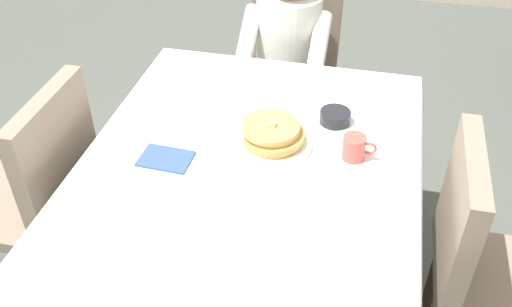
{
  "coord_description": "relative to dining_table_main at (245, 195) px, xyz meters",
  "views": [
    {
      "loc": [
        0.35,
        -1.35,
        1.92
      ],
      "look_at": [
        0.03,
        0.05,
        0.79
      ],
      "focal_mm": 40.1,
      "sensor_mm": 36.0,
      "label": 1
    }
  ],
  "objects": [
    {
      "name": "cup_coffee",
      "position": [
        0.33,
        0.16,
        0.13
      ],
      "size": [
        0.11,
        0.08,
        0.08
      ],
      "color": "#B24C42",
      "rests_on": "dining_table_main"
    },
    {
      "name": "diner_person",
      "position": [
        -0.05,
        1.01,
        0.02
      ],
      "size": [
        0.4,
        0.43,
        1.12
      ],
      "rotation": [
        0.0,
        0.0,
        3.14
      ],
      "color": "silver",
      "rests_on": "ground"
    },
    {
      "name": "breakfast_stack",
      "position": [
        0.05,
        0.17,
        0.14
      ],
      "size": [
        0.22,
        0.21,
        0.08
      ],
      "color": "tan",
      "rests_on": "plate_breakfast"
    },
    {
      "name": "chair_diner",
      "position": [
        -0.05,
        1.17,
        -0.12
      ],
      "size": [
        0.44,
        0.45,
        0.93
      ],
      "rotation": [
        0.0,
        0.0,
        3.14
      ],
      "color": "#7A6B5B",
      "rests_on": "ground"
    },
    {
      "name": "chair_left_side",
      "position": [
        -0.77,
        0.0,
        -0.12
      ],
      "size": [
        0.45,
        0.44,
        0.93
      ],
      "rotation": [
        0.0,
        0.0,
        1.57
      ],
      "color": "#7A6B5B",
      "rests_on": "ground"
    },
    {
      "name": "plate_breakfast",
      "position": [
        0.05,
        0.17,
        0.1
      ],
      "size": [
        0.28,
        0.28,
        0.02
      ],
      "primitive_type": "cylinder",
      "color": "white",
      "rests_on": "dining_table_main"
    },
    {
      "name": "fork_left_of_plate",
      "position": [
        -0.14,
        0.15,
        0.09
      ],
      "size": [
        0.02,
        0.18,
        0.0
      ],
      "primitive_type": "cube",
      "rotation": [
        0.0,
        0.0,
        1.6
      ],
      "color": "silver",
      "rests_on": "dining_table_main"
    },
    {
      "name": "dining_table_main",
      "position": [
        0.0,
        0.0,
        0.0
      ],
      "size": [
        1.12,
        1.52,
        0.74
      ],
      "color": "white",
      "rests_on": "ground"
    },
    {
      "name": "chair_right_side",
      "position": [
        0.77,
        0.0,
        -0.12
      ],
      "size": [
        0.45,
        0.44,
        0.93
      ],
      "rotation": [
        0.0,
        0.0,
        -1.57
      ],
      "color": "#7A6B5B",
      "rests_on": "ground"
    },
    {
      "name": "bowl_butter",
      "position": [
        0.25,
        0.36,
        0.11
      ],
      "size": [
        0.11,
        0.11,
        0.04
      ],
      "primitive_type": "cylinder",
      "color": "black",
      "rests_on": "dining_table_main"
    },
    {
      "name": "spoon_near_edge",
      "position": [
        0.08,
        -0.12,
        0.09
      ],
      "size": [
        0.15,
        0.04,
        0.0
      ],
      "primitive_type": "cube",
      "rotation": [
        0.0,
        0.0,
        0.2
      ],
      "color": "silver",
      "rests_on": "dining_table_main"
    },
    {
      "name": "knife_right_of_plate",
      "position": [
        0.24,
        0.15,
        0.09
      ],
      "size": [
        0.03,
        0.2,
        0.0
      ],
      "primitive_type": "cube",
      "rotation": [
        0.0,
        0.0,
        1.67
      ],
      "color": "silver",
      "rests_on": "dining_table_main"
    },
    {
      "name": "napkin_folded",
      "position": [
        -0.27,
        0.01,
        0.09
      ],
      "size": [
        0.18,
        0.13,
        0.01
      ],
      "primitive_type": "cube",
      "rotation": [
        0.0,
        0.0,
        -0.04
      ],
      "color": "#334C7F",
      "rests_on": "dining_table_main"
    }
  ]
}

